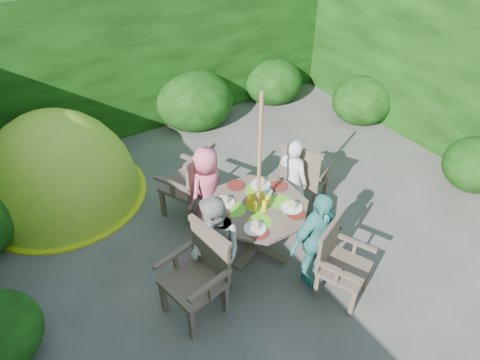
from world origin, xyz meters
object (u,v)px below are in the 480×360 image
garden_chair_right (304,174)px  child_left (215,249)px  child_back (207,188)px  child_right (292,180)px  garden_chair_left (199,273)px  dome_tent (66,197)px  garden_chair_back (191,182)px  garden_chair_front (339,261)px  patio_table (258,212)px  parasol_pole (259,181)px  child_front (317,240)px

garden_chair_right → child_left: child_left is taller
garden_chair_right → child_back: size_ratio=0.84×
child_right → garden_chair_left: bearing=95.9°
dome_tent → child_left: bearing=-69.3°
garden_chair_back → garden_chair_front: garden_chair_back is taller
patio_table → dome_tent: (-1.81, 2.37, -0.61)m
parasol_pole → garden_chair_back: bearing=110.3°
parasol_pole → child_left: (-0.75, -0.28, -0.44)m
parasol_pole → child_front: bearing=-69.2°
patio_table → child_left: child_left is taller
child_right → child_back: child_right is taller
parasol_pole → child_right: parasol_pole is taller
garden_chair_left → child_left: 0.31m
patio_table → garden_chair_right: (1.02, 0.37, -0.07)m
garden_chair_left → dome_tent: bearing=-176.3°
garden_chair_right → patio_table: bearing=81.9°
child_left → child_right: bearing=105.0°
patio_table → child_back: child_back is taller
dome_tent → patio_table: bearing=-53.6°
garden_chair_left → dome_tent: 2.93m
garden_chair_front → child_right: size_ratio=0.74×
garden_chair_front → patio_table: bearing=86.1°
garden_chair_right → child_left: bearing=82.2°
child_front → dome_tent: bearing=122.1°
child_left → garden_chair_left: bearing=-72.3°
parasol_pole → garden_chair_front: size_ratio=2.39×
garden_chair_back → dome_tent: bearing=-69.8°
garden_chair_back → child_back: 0.29m
garden_chair_left → child_right: 1.89m
child_front → garden_chair_front: bearing=-71.9°
child_back → child_front: bearing=89.1°
child_front → child_back: bearing=109.0°
child_right → child_left: (-1.50, -0.57, 0.05)m
parasol_pole → child_back: size_ratio=1.82×
parasol_pole → child_left: parasol_pole is taller
garden_chair_left → garden_chair_front: size_ratio=1.13×
dome_tent → parasol_pole: bearing=-53.7°
garden_chair_right → child_left: 1.89m
child_left → child_back: child_left is taller
garden_chair_back → child_right: size_ratio=0.85×
parasol_pole → patio_table: bearing=33.6°
parasol_pole → garden_chair_right: bearing=20.2°
garden_chair_front → child_right: child_right is taller
garden_chair_front → child_back: (-0.67, 1.78, 0.11)m
garden_chair_front → child_front: 0.33m
garden_chair_front → garden_chair_left: bearing=131.6°
child_right → patio_table: bearing=95.4°
parasol_pole → dome_tent: bearing=127.4°
child_back → garden_chair_right: bearing=142.5°
garden_chair_right → dome_tent: (-2.83, 1.99, -0.54)m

